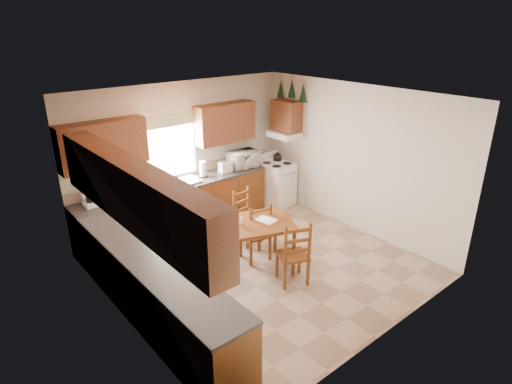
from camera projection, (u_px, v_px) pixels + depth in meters
floor at (261, 265)px, 6.95m from camera, size 4.50×4.50×0.00m
ceiling at (262, 98)px, 5.94m from camera, size 4.50×4.50×0.00m
wall_left at (118, 232)px, 5.11m from camera, size 4.50×4.50×0.00m
wall_right at (355, 159)px, 7.79m from camera, size 4.50×4.50×0.00m
wall_back at (184, 154)px, 8.05m from camera, size 4.50×4.50×0.00m
wall_front at (390, 243)px, 4.85m from camera, size 4.50×4.50×0.00m
lower_cab_back at (178, 209)px, 7.95m from camera, size 3.75×0.60×0.88m
lower_cab_left at (154, 292)px, 5.52m from camera, size 0.60×3.60×0.88m
counter_back at (176, 186)px, 7.78m from camera, size 3.75×0.63×0.04m
counter_left at (151, 261)px, 5.35m from camera, size 0.63×3.60×0.04m
backsplash at (167, 176)px, 7.94m from camera, size 3.75×0.01×0.18m
upper_cab_back_left at (103, 145)px, 6.82m from camera, size 1.41×0.33×0.75m
upper_cab_back_right at (225, 123)px, 8.25m from camera, size 1.25×0.33×0.75m
upper_cab_left at (132, 193)px, 4.91m from camera, size 0.33×3.60×0.75m
upper_cab_stove at (286, 116)px, 8.65m from camera, size 0.33×0.62×0.62m
range_hood at (284, 134)px, 8.76m from camera, size 0.44×0.62×0.12m
window_frame at (169, 147)px, 7.77m from camera, size 1.13×0.02×1.18m
window_pane at (170, 147)px, 7.77m from camera, size 1.05×0.01×1.10m
window_valance at (168, 120)px, 7.56m from camera, size 1.19×0.01×0.24m
sink_basin at (179, 183)px, 7.81m from camera, size 0.75×0.45×0.04m
pine_decal_a at (303, 93)px, 8.32m from camera, size 0.22×0.22×0.36m
pine_decal_b at (292, 89)px, 8.53m from camera, size 0.22×0.22×0.36m
pine_decal_c at (281, 89)px, 8.78m from camera, size 0.22×0.22×0.36m
stove at (277, 184)px, 9.10m from camera, size 0.66×0.68×0.90m
coffeemaker at (90, 197)px, 6.83m from camera, size 0.24×0.26×0.32m
paper_towel at (203, 169)px, 8.11m from camera, size 0.16×0.16×0.30m
toaster at (225, 167)px, 8.39m from camera, size 0.25×0.16×0.20m
microwave at (243, 159)px, 8.64m from camera, size 0.56×0.41×0.33m
dining_table at (242, 248)px, 6.63m from camera, size 1.75×1.36×0.83m
chair_near_left at (293, 251)px, 6.35m from camera, size 0.56×0.55×1.02m
chair_near_right at (255, 231)px, 6.98m from camera, size 0.48×0.47×1.01m
chair_far_left at (167, 222)px, 7.36m from camera, size 0.47×0.46×0.93m
chair_far_right at (248, 218)px, 7.49m from camera, size 0.44×0.43×0.97m
table_paper at (266, 220)px, 6.62m from camera, size 0.29×0.34×0.00m
table_card at (240, 221)px, 6.45m from camera, size 0.09×0.04×0.11m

